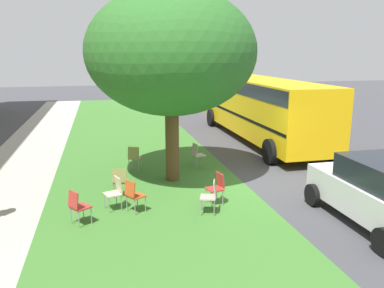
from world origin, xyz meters
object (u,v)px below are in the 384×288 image
object	(u,v)px
chair_6	(134,194)
school_bus	(261,103)
chair_7	(197,153)
chair_5	(120,180)
chair_3	(115,191)
street_tree	(171,53)
chair_1	(211,195)
chair_2	(217,186)
chair_0	(78,205)
parked_car	(378,192)
chair_4	(135,156)

from	to	relation	value
chair_6	school_bus	size ratio (longest dim) A/B	0.08
chair_6	chair_7	distance (m)	4.51
chair_5	chair_3	bearing A→B (deg)	168.51
chair_5	chair_7	distance (m)	3.79
street_tree	chair_1	distance (m)	4.66
street_tree	chair_2	distance (m)	4.35
street_tree	chair_5	world-z (taller)	street_tree
chair_0	parked_car	world-z (taller)	parked_car
chair_7	chair_3	bearing A→B (deg)	137.07
chair_0	parked_car	size ratio (longest dim) A/B	0.24
chair_2	school_bus	distance (m)	8.63
chair_4	chair_5	world-z (taller)	same
chair_3	chair_4	xyz separation A→B (m)	(3.41, -0.82, 0.00)
chair_1	chair_3	size ratio (longest dim) A/B	1.00
street_tree	chair_0	world-z (taller)	street_tree
chair_0	chair_1	size ratio (longest dim) A/B	1.00
chair_0	school_bus	world-z (taller)	school_bus
chair_4	chair_6	xyz separation A→B (m)	(-3.76, 0.36, 0.00)
chair_0	chair_7	xyz separation A→B (m)	(4.12, -4.00, 0.00)
chair_7	school_bus	size ratio (longest dim) A/B	0.08
chair_3	chair_5	bearing A→B (deg)	-11.49
chair_3	parked_car	xyz separation A→B (m)	(-2.41, -6.13, 0.32)
chair_7	school_bus	distance (m)	5.64
chair_1	parked_car	size ratio (longest dim) A/B	0.24
chair_2	chair_4	xyz separation A→B (m)	(3.67, 1.92, 0.00)
chair_0	chair_1	bearing A→B (deg)	-91.05
chair_2	chair_6	bearing A→B (deg)	92.18
chair_3	chair_4	bearing A→B (deg)	-13.54
street_tree	chair_4	bearing A→B (deg)	40.53
chair_3	chair_6	distance (m)	0.58
chair_0	chair_4	size ratio (longest dim) A/B	1.00
chair_1	chair_6	distance (m)	2.01
chair_4	chair_7	world-z (taller)	same
chair_2	chair_7	world-z (taller)	same
chair_1	chair_2	distance (m)	0.70
chair_0	school_bus	xyz separation A→B (m)	(7.89, -8.01, 1.24)
chair_1	chair_4	xyz separation A→B (m)	(4.27, 1.58, 0.00)
chair_7	parked_car	bearing A→B (deg)	-151.98
chair_4	chair_7	size ratio (longest dim) A/B	1.00
chair_2	chair_3	distance (m)	2.76
street_tree	chair_6	distance (m)	4.57
chair_7	chair_0	bearing A→B (deg)	135.84
chair_2	chair_3	bearing A→B (deg)	84.64
parked_car	chair_7	bearing A→B (deg)	28.02
chair_1	chair_2	bearing A→B (deg)	-29.63
street_tree	chair_0	distance (m)	5.41
chair_1	chair_2	size ratio (longest dim) A/B	1.00
chair_1	chair_7	size ratio (longest dim) A/B	1.00
street_tree	chair_5	distance (m)	4.16
chair_5	chair_6	size ratio (longest dim) A/B	1.00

